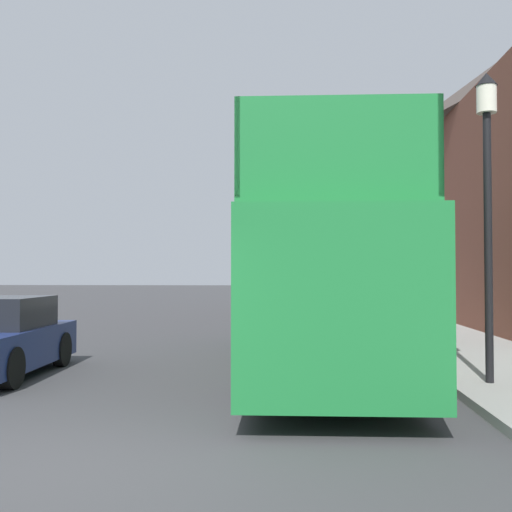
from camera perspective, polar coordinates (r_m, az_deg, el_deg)
name	(u,v)px	position (r m, az deg, el deg)	size (l,w,h in m)	color
ground_plane	(244,316)	(26.94, -1.11, -5.77)	(144.00, 144.00, 0.00)	#3D3D3F
sidewalk	(400,321)	(24.19, 13.57, -6.02)	(3.19, 108.00, 0.14)	#999993
brick_terrace_rear	(503,188)	(27.24, 22.46, 5.97)	(6.00, 22.48, 10.98)	brown
tour_bus	(316,279)	(12.48, 5.75, -2.19)	(2.77, 10.99, 4.09)	#1E7A38
parked_car_ahead_of_bus	(335,309)	(21.42, 7.51, -5.00)	(1.95, 4.28, 1.43)	silver
lamp_post_nearest	(487,170)	(10.63, 21.17, 7.66)	(0.35, 0.35, 5.09)	black
lamp_post_second	(395,228)	(18.78, 13.10, 2.63)	(0.35, 0.35, 4.59)	black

